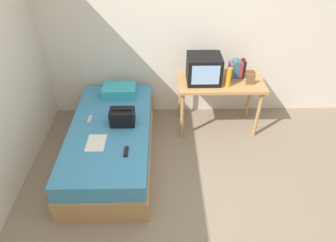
# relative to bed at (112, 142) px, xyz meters

# --- Properties ---
(ground_plane) EXTENTS (8.00, 8.00, 0.00)m
(ground_plane) POSITION_rel_bed_xyz_m (0.91, -0.89, -0.25)
(ground_plane) COLOR #84705B
(wall_back) EXTENTS (5.20, 0.10, 2.60)m
(wall_back) POSITION_rel_bed_xyz_m (0.91, 1.11, 1.05)
(wall_back) COLOR beige
(wall_back) RESTS_ON ground
(bed) EXTENTS (1.00, 2.00, 0.51)m
(bed) POSITION_rel_bed_xyz_m (0.00, 0.00, 0.00)
(bed) COLOR #B27F4C
(bed) RESTS_ON ground
(desk) EXTENTS (1.16, 0.60, 0.77)m
(desk) POSITION_rel_bed_xyz_m (1.44, 0.63, 0.42)
(desk) COLOR #B27F4C
(desk) RESTS_ON ground
(tv) EXTENTS (0.44, 0.39, 0.36)m
(tv) POSITION_rel_bed_xyz_m (1.20, 0.63, 0.70)
(tv) COLOR black
(tv) RESTS_ON desk
(water_bottle) EXTENTS (0.07, 0.07, 0.26)m
(water_bottle) POSITION_rel_bed_xyz_m (1.51, 0.49, 0.65)
(water_bottle) COLOR orange
(water_bottle) RESTS_ON desk
(book_row) EXTENTS (0.21, 0.16, 0.24)m
(book_row) POSITION_rel_bed_xyz_m (1.67, 0.74, 0.64)
(book_row) COLOR #7A3D89
(book_row) RESTS_ON desk
(picture_frame) EXTENTS (0.11, 0.02, 0.14)m
(picture_frame) POSITION_rel_bed_xyz_m (1.81, 0.53, 0.59)
(picture_frame) COLOR brown
(picture_frame) RESTS_ON desk
(pillow) EXTENTS (0.45, 0.30, 0.13)m
(pillow) POSITION_rel_bed_xyz_m (0.05, 0.72, 0.33)
(pillow) COLOR #33A8B7
(pillow) RESTS_ON bed
(handbag) EXTENTS (0.30, 0.20, 0.23)m
(handbag) POSITION_rel_bed_xyz_m (0.16, 0.05, 0.36)
(handbag) COLOR black
(handbag) RESTS_ON bed
(magazine) EXTENTS (0.21, 0.29, 0.01)m
(magazine) POSITION_rel_bed_xyz_m (-0.11, -0.31, 0.26)
(magazine) COLOR white
(magazine) RESTS_ON bed
(remote_dark) EXTENTS (0.04, 0.16, 0.02)m
(remote_dark) POSITION_rel_bed_xyz_m (0.25, -0.47, 0.27)
(remote_dark) COLOR black
(remote_dark) RESTS_ON bed
(remote_silver) EXTENTS (0.04, 0.14, 0.02)m
(remote_silver) POSITION_rel_bed_xyz_m (-0.26, 0.13, 0.27)
(remote_silver) COLOR #B7B7BC
(remote_silver) RESTS_ON bed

